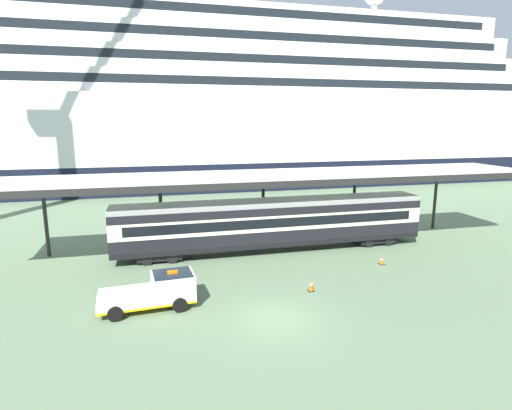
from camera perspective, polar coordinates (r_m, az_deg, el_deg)
name	(u,v)px	position (r m, az deg, el deg)	size (l,w,h in m)	color
ground_plane	(276,320)	(22.38, 2.72, -15.53)	(400.00, 400.00, 0.00)	#5D7457
cruise_ship	(153,106)	(68.70, -14.04, 13.14)	(134.78, 22.25, 36.89)	black
platform_canopy	(272,176)	(32.33, 2.16, 3.98)	(42.56, 5.63, 6.18)	silver
train_carriage	(273,222)	(32.61, 2.32, -2.42)	(24.52, 2.81, 4.11)	black
service_truck	(156,290)	(23.92, -13.64, -11.40)	(5.34, 2.55, 2.02)	silver
traffic_cone_near	(311,285)	(25.78, 7.62, -10.92)	(0.36, 0.36, 0.76)	black
traffic_cone_mid	(382,260)	(31.39, 16.98, -7.30)	(0.36, 0.36, 0.63)	black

